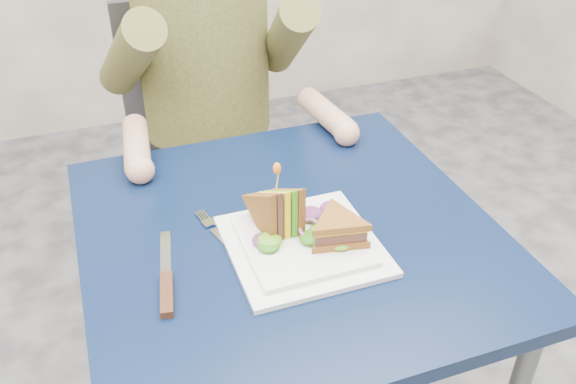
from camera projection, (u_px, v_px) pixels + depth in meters
name	position (u px, v px, depth m)	size (l,w,h in m)	color
table	(289.00, 261.00, 1.17)	(0.75, 0.75, 0.73)	black
chair	(204.00, 136.00, 1.81)	(0.42, 0.40, 0.93)	#47474C
diner	(203.00, 25.00, 1.52)	(0.54, 0.59, 0.74)	#515024
plate	(303.00, 244.00, 1.08)	(0.26, 0.26, 0.02)	white
sandwich_flat	(338.00, 229.00, 1.05)	(0.14, 0.14, 0.05)	brown
sandwich_upright	(278.00, 213.00, 1.08)	(0.09, 0.15, 0.15)	brown
fork	(221.00, 237.00, 1.10)	(0.06, 0.18, 0.01)	silver
knife	(167.00, 286.00, 0.99)	(0.05, 0.22, 0.02)	silver
toothpick	(277.00, 182.00, 1.04)	(0.00, 0.00, 0.06)	tan
toothpick_frill	(277.00, 168.00, 1.03)	(0.01, 0.01, 0.02)	orange
lettuce_spill	(304.00, 230.00, 1.07)	(0.15, 0.13, 0.02)	#337A14
onion_ring	(310.00, 229.00, 1.07)	(0.04, 0.04, 0.01)	#9E4C7A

